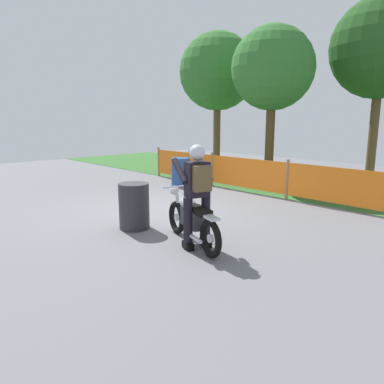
{
  "coord_description": "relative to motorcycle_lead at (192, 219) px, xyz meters",
  "views": [
    {
      "loc": [
        6.51,
        -5.11,
        2.09
      ],
      "look_at": [
        2.21,
        -1.1,
        0.9
      ],
      "focal_mm": 34.22,
      "sensor_mm": 36.0,
      "label": 1
    }
  ],
  "objects": [
    {
      "name": "ground",
      "position": [
        -2.2,
        1.09,
        -0.45
      ],
      "size": [
        24.0,
        24.0,
        0.02
      ],
      "primitive_type": "cube",
      "color": "slate"
    },
    {
      "name": "grass_verge",
      "position": [
        -2.2,
        6.97,
        -0.44
      ],
      "size": [
        24.0,
        5.58,
        0.01
      ],
      "primitive_type": "cube",
      "color": "#386B2D",
      "rests_on": "ground"
    },
    {
      "name": "barrier_fence",
      "position": [
        -2.2,
        4.18,
        0.1
      ],
      "size": [
        8.19,
        0.08,
        1.05
      ],
      "color": "#997547",
      "rests_on": "ground"
    },
    {
      "name": "tree_leftmost",
      "position": [
        -5.83,
        6.82,
        3.4
      ],
      "size": [
        2.97,
        2.97,
        5.35
      ],
      "color": "brown",
      "rests_on": "ground"
    },
    {
      "name": "tree_near_left",
      "position": [
        -2.54,
        5.76,
        3.12
      ],
      "size": [
        2.54,
        2.54,
        4.86
      ],
      "color": "brown",
      "rests_on": "ground"
    },
    {
      "name": "tree_near_right",
      "position": [
        -0.4,
        8.37,
        3.76
      ],
      "size": [
        3.1,
        3.1,
        5.77
      ],
      "color": "brown",
      "rests_on": "ground"
    },
    {
      "name": "motorcycle_lead",
      "position": [
        0.0,
        0.0,
        0.0
      ],
      "size": [
        1.86,
        0.8,
        0.91
      ],
      "rotation": [
        0.0,
        0.0,
        2.83
      ],
      "color": "black",
      "rests_on": "ground"
    },
    {
      "name": "rider_lead",
      "position": [
        0.2,
        -0.06,
        0.51
      ],
      "size": [
        0.77,
        0.66,
        1.69
      ],
      "rotation": [
        0.0,
        0.0,
        2.83
      ],
      "color": "black",
      "rests_on": "ground"
    },
    {
      "name": "oil_drum",
      "position": [
        -1.41,
        -0.19,
        -0.0
      ],
      "size": [
        0.58,
        0.58,
        0.88
      ],
      "primitive_type": "cylinder",
      "color": "#2D2D33",
      "rests_on": "ground"
    },
    {
      "name": "spare_drum",
      "position": [
        -4.17,
        3.42,
        -0.0
      ],
      "size": [
        0.58,
        0.58,
        0.88
      ],
      "primitive_type": "cylinder",
      "color": "navy",
      "rests_on": "ground"
    }
  ]
}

